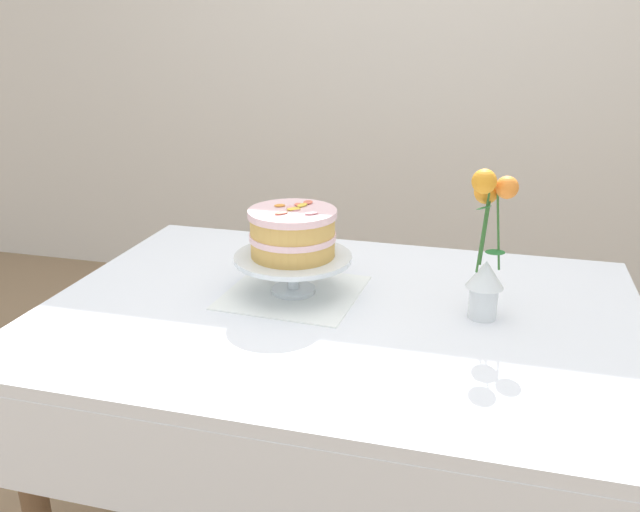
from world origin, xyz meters
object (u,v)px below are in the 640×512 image
cake_stand (293,262)px  dining_table (337,346)px  flower_vase (487,251)px  layer_cake (293,232)px

cake_stand → dining_table: bearing=-31.5°
dining_table → flower_vase: (0.33, 0.06, 0.25)m
dining_table → cake_stand: bearing=148.5°
cake_stand → layer_cake: layer_cake is taller
dining_table → cake_stand: cake_stand is taller
cake_stand → layer_cake: 0.08m
layer_cake → flower_vase: bearing=-3.0°
layer_cake → cake_stand: bearing=-114.0°
layer_cake → flower_vase: (0.46, -0.02, 0.00)m
cake_stand → layer_cake: (0.00, 0.00, 0.08)m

